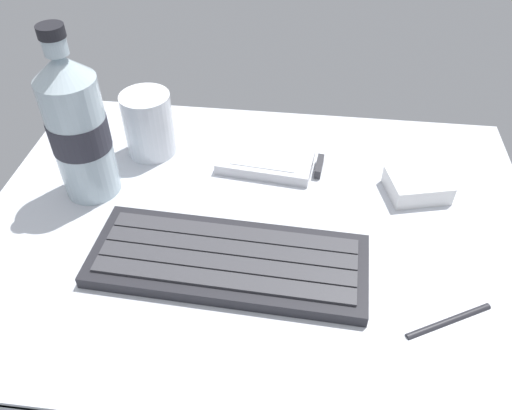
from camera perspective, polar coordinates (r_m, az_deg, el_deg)
ground_plane at (r=59.36cm, az=-0.03°, el=-2.99°), size 64.00×48.00×2.80cm
keyboard at (r=54.06cm, az=-3.10°, el=-6.16°), size 29.45×12.25×1.70cm
handheld_device at (r=66.93cm, az=1.75°, el=5.12°), size 13.33×8.81×1.50cm
juice_cup at (r=68.81cm, az=-11.83°, el=8.57°), size 6.40×6.40×8.50cm
water_bottle at (r=61.42cm, az=-19.25°, el=8.18°), size 6.73×6.73×20.80cm
charger_block at (r=65.11cm, az=17.55°, el=2.11°), size 8.18×7.18×2.40cm
stylus_pen at (r=53.27cm, az=20.76°, el=-11.84°), size 8.66×5.19×0.70cm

